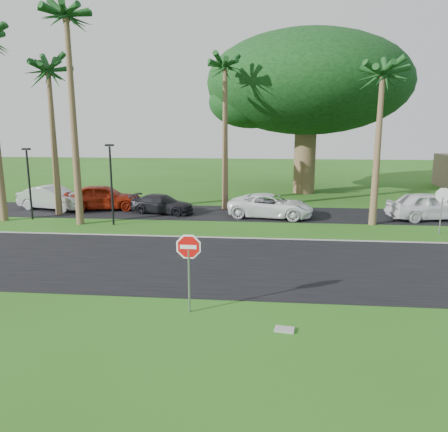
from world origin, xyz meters
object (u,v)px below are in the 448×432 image
car_silver (53,198)px  car_red (103,197)px  car_minivan (271,206)px  car_pickup (429,206)px  car_dark (162,204)px  stop_sign_far (442,201)px  stop_sign_near (189,257)px

car_silver → car_red: bearing=-71.9°
car_minivan → car_pickup: car_pickup is taller
car_silver → car_dark: (7.72, -0.53, -0.19)m
car_minivan → car_pickup: bearing=-80.7°
stop_sign_far → car_minivan: size_ratio=0.50×
car_red → car_minivan: bearing=-107.9°
car_silver → car_minivan: 14.81m
car_dark → car_minivan: size_ratio=0.80×
stop_sign_far → car_red: 20.84m
stop_sign_far → car_pickup: bearing=-100.5°
stop_sign_far → car_silver: (-23.66, 4.60, -0.98)m
car_dark → car_red: bearing=89.2°
stop_sign_near → stop_sign_far: (11.50, 11.00, 0.00)m
car_red → car_pickup: car_red is taller
car_red → car_dark: (4.29, -0.86, -0.25)m
car_red → car_pickup: bearing=-103.9°
car_pickup → car_dark: bearing=76.7°
car_silver → car_minivan: (14.76, -1.16, -0.06)m
stop_sign_far → car_pickup: size_ratio=0.53×
car_minivan → car_pickup: (9.58, 0.22, 0.12)m
car_minivan → stop_sign_far: bearing=-103.2°
car_red → car_pickup: (20.91, -1.27, -0.01)m
car_dark → car_minivan: car_minivan is taller
stop_sign_near → car_dark: 15.75m
stop_sign_far → car_pickup: stop_sign_far is taller
stop_sign_near → car_red: size_ratio=0.52×
car_dark → car_pickup: size_ratio=0.84×
car_silver → car_pickup: bearing=-79.6°
car_pickup → stop_sign_near: bearing=128.3°
car_dark → car_pickup: car_pickup is taller
stop_sign_near → stop_sign_far: same height
stop_sign_near → car_dark: size_ratio=0.63×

